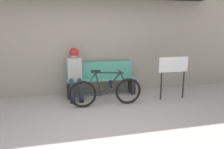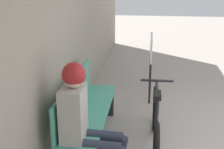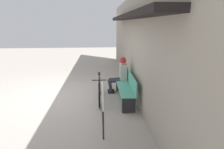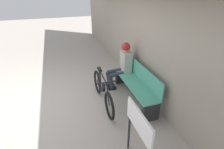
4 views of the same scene
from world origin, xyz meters
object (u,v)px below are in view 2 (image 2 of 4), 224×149
object	(u,v)px
park_bench_near	(86,113)
bicycle	(156,124)
person_seated	(84,115)
signboard	(151,53)

from	to	relation	value
park_bench_near	bicycle	size ratio (longest dim) A/B	1.07
bicycle	person_seated	xyz separation A→B (m)	(-0.62, 0.72, 0.37)
bicycle	park_bench_near	bearing A→B (deg)	87.03
signboard	park_bench_near	bearing A→B (deg)	154.98
person_seated	signboard	distance (m)	2.37
bicycle	signboard	distance (m)	1.72
park_bench_near	signboard	distance (m)	1.82
park_bench_near	person_seated	xyz separation A→B (m)	(-0.66, -0.12, 0.30)
park_bench_near	person_seated	world-z (taller)	person_seated
bicycle	signboard	bearing A→B (deg)	2.65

